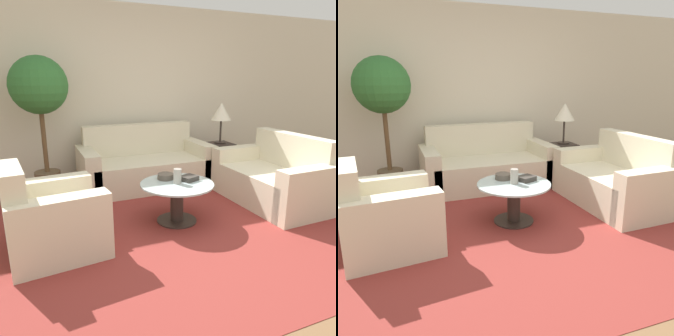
% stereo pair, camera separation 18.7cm
% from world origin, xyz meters
% --- Properties ---
extents(ground_plane, '(14.00, 14.00, 0.00)m').
position_xyz_m(ground_plane, '(0.00, 0.00, 0.00)').
color(ground_plane, brown).
extents(wall_back, '(10.00, 0.06, 2.60)m').
position_xyz_m(wall_back, '(0.00, 2.76, 1.30)').
color(wall_back, beige).
rests_on(wall_back, ground_plane).
extents(rug, '(3.68, 3.58, 0.01)m').
position_xyz_m(rug, '(-0.07, 0.78, 0.00)').
color(rug, maroon).
rests_on(rug, ground_plane).
extents(sofa_main, '(1.86, 0.89, 0.87)m').
position_xyz_m(sofa_main, '(0.03, 2.16, 0.28)').
color(sofa_main, beige).
rests_on(sofa_main, ground_plane).
extents(armchair, '(0.90, 0.89, 0.84)m').
position_xyz_m(armchair, '(-1.40, 0.63, 0.29)').
color(armchair, beige).
rests_on(armchair, ground_plane).
extents(loveseat, '(0.88, 1.48, 0.86)m').
position_xyz_m(loveseat, '(1.35, 0.87, 0.28)').
color(loveseat, beige).
rests_on(loveseat, ground_plane).
extents(coffee_table, '(0.80, 0.80, 0.44)m').
position_xyz_m(coffee_table, '(-0.07, 0.78, 0.29)').
color(coffee_table, '#332823').
rests_on(coffee_table, ground_plane).
extents(side_table, '(0.37, 0.37, 0.55)m').
position_xyz_m(side_table, '(1.25, 2.06, 0.28)').
color(side_table, '#332823').
rests_on(side_table, ground_plane).
extents(table_lamp, '(0.31, 0.31, 0.62)m').
position_xyz_m(table_lamp, '(1.25, 2.06, 1.03)').
color(table_lamp, '#332823').
rests_on(table_lamp, side_table).
extents(potted_plant, '(0.72, 0.72, 1.81)m').
position_xyz_m(potted_plant, '(-1.32, 2.23, 1.33)').
color(potted_plant, brown).
rests_on(potted_plant, ground_plane).
extents(vase, '(0.08, 0.08, 0.16)m').
position_xyz_m(vase, '(-0.07, 0.77, 0.52)').
color(vase, '#9E998E').
rests_on(vase, coffee_table).
extents(bowl, '(0.18, 0.18, 0.06)m').
position_xyz_m(bowl, '(-0.13, 0.97, 0.47)').
color(bowl, brown).
rests_on(bowl, coffee_table).
extents(book_stack, '(0.22, 0.20, 0.05)m').
position_xyz_m(book_stack, '(0.09, 0.82, 0.47)').
color(book_stack, '#38332D').
rests_on(book_stack, coffee_table).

